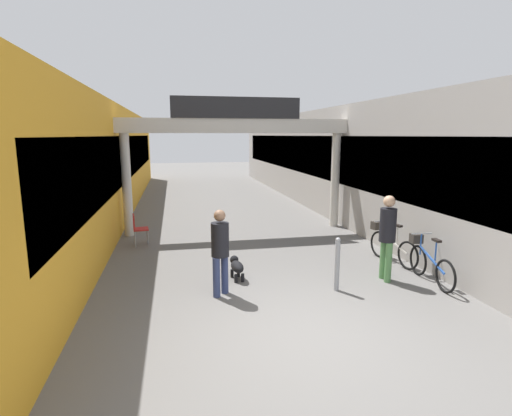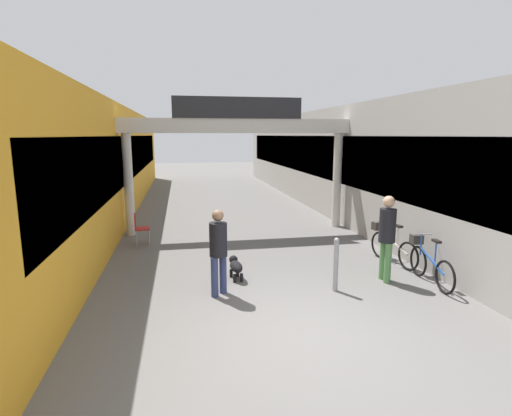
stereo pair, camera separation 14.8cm
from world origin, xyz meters
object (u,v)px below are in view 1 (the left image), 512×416
object	(u,v)px
bollard_post_metal	(337,264)
cafe_chair_red_nearer	(138,227)
pedestrian_with_dog	(220,247)
dog_on_leash	(237,266)
bicycle_silver_second	(390,244)
pedestrian_companion	(387,232)
bicycle_blue_nearest	(428,261)

from	to	relation	value
bollard_post_metal	cafe_chair_red_nearer	size ratio (longest dim) A/B	1.22
pedestrian_with_dog	dog_on_leash	bearing A→B (deg)	61.73
bicycle_silver_second	bollard_post_metal	world-z (taller)	bollard_post_metal
pedestrian_with_dog	cafe_chair_red_nearer	distance (m)	4.39
pedestrian_companion	cafe_chair_red_nearer	bearing A→B (deg)	144.38
cafe_chair_red_nearer	bollard_post_metal	bearing A→B (deg)	-45.32
pedestrian_with_dog	bicycle_silver_second	world-z (taller)	pedestrian_with_dog
bicycle_blue_nearest	dog_on_leash	bearing A→B (deg)	166.43
pedestrian_with_dog	bollard_post_metal	world-z (taller)	pedestrian_with_dog
dog_on_leash	bicycle_silver_second	world-z (taller)	bicycle_silver_second
pedestrian_companion	bollard_post_metal	distance (m)	1.38
bollard_post_metal	cafe_chair_red_nearer	distance (m)	5.89
dog_on_leash	bicycle_blue_nearest	xyz separation A→B (m)	(3.94, -0.95, 0.15)
dog_on_leash	bicycle_blue_nearest	bearing A→B (deg)	-13.57
pedestrian_companion	bicycle_silver_second	world-z (taller)	pedestrian_companion
bicycle_blue_nearest	cafe_chair_red_nearer	bearing A→B (deg)	146.63
bicycle_blue_nearest	bollard_post_metal	size ratio (longest dim) A/B	1.55
dog_on_leash	cafe_chair_red_nearer	world-z (taller)	cafe_chair_red_nearer
pedestrian_with_dog	bicycle_blue_nearest	size ratio (longest dim) A/B	1.00
bollard_post_metal	bicycle_silver_second	bearing A→B (deg)	36.25
bollard_post_metal	bicycle_blue_nearest	bearing A→B (deg)	2.38
pedestrian_with_dog	cafe_chair_red_nearer	world-z (taller)	pedestrian_with_dog
pedestrian_with_dog	bicycle_silver_second	size ratio (longest dim) A/B	1.00
bicycle_blue_nearest	pedestrian_with_dog	bearing A→B (deg)	178.15
dog_on_leash	bollard_post_metal	distance (m)	2.14
dog_on_leash	bicycle_blue_nearest	world-z (taller)	bicycle_blue_nearest
dog_on_leash	bollard_post_metal	xyz separation A→B (m)	(1.85, -1.04, 0.27)
pedestrian_with_dog	bicycle_blue_nearest	xyz separation A→B (m)	(4.37, -0.14, -0.52)
pedestrian_companion	bollard_post_metal	xyz separation A→B (m)	(-1.24, -0.33, -0.51)
bicycle_silver_second	bollard_post_metal	bearing A→B (deg)	-143.75
bicycle_silver_second	bollard_post_metal	distance (m)	2.47
cafe_chair_red_nearer	dog_on_leash	bearing A→B (deg)	-53.99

